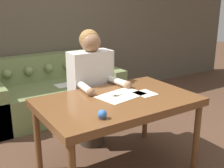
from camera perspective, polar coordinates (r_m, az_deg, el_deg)
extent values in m
plane|color=#4C3323|center=(2.93, 3.35, -15.96)|extent=(16.00, 16.00, 0.00)
cube|color=brown|center=(4.38, -13.42, 12.67)|extent=(8.00, 0.06, 2.60)
cube|color=brown|center=(2.54, 1.23, -3.71)|extent=(1.41, 0.88, 0.07)
cylinder|color=brown|center=(2.83, 16.77, -10.25)|extent=(0.06, 0.06, 0.66)
cylinder|color=brown|center=(2.76, -14.88, -10.88)|extent=(0.06, 0.06, 0.66)
cylinder|color=brown|center=(3.32, 6.79, -5.49)|extent=(0.06, 0.06, 0.66)
cube|color=olive|center=(4.09, -11.32, -2.98)|extent=(1.85, 0.91, 0.44)
cube|color=olive|center=(4.29, -13.35, 3.50)|extent=(1.85, 0.22, 0.37)
cube|color=olive|center=(4.41, -1.40, -0.08)|extent=(0.20, 0.91, 0.60)
sphere|color=olive|center=(4.02, -20.51, 1.98)|extent=(0.13, 0.13, 0.13)
sphere|color=olive|center=(4.09, -16.56, 2.59)|extent=(0.13, 0.13, 0.13)
sphere|color=olive|center=(4.17, -12.75, 3.16)|extent=(0.13, 0.13, 0.13)
sphere|color=olive|center=(4.28, -9.10, 3.70)|extent=(0.13, 0.13, 0.13)
sphere|color=olive|center=(4.40, -5.64, 4.19)|extent=(0.13, 0.13, 0.13)
cube|color=white|center=(3.97, -9.09, -0.10)|extent=(0.34, 0.21, 0.00)
cylinder|color=#33281E|center=(3.21, -4.15, -8.28)|extent=(0.28, 0.28, 0.45)
cube|color=beige|center=(3.03, -4.36, 0.90)|extent=(0.46, 0.22, 0.62)
sphere|color=#896042|center=(2.92, -4.35, 8.42)|extent=(0.21, 0.21, 0.21)
sphere|color=olive|center=(2.95, -4.64, 8.99)|extent=(0.21, 0.21, 0.21)
cylinder|color=beige|center=(2.72, -5.44, -0.82)|extent=(0.10, 0.29, 0.07)
sphere|color=#896042|center=(2.60, -4.32, -1.67)|extent=(0.08, 0.08, 0.08)
cylinder|color=beige|center=(2.91, 1.36, 0.43)|extent=(0.11, 0.29, 0.07)
sphere|color=#896042|center=(2.82, 3.27, -0.19)|extent=(0.08, 0.08, 0.08)
cube|color=beige|center=(2.61, 1.87, -2.30)|extent=(0.48, 0.36, 0.00)
cube|color=beige|center=(2.68, 6.75, -1.90)|extent=(0.18, 0.20, 0.00)
cube|color=silver|center=(2.66, 3.04, -1.92)|extent=(0.12, 0.03, 0.00)
cube|color=black|center=(2.60, 1.37, -2.39)|extent=(0.08, 0.02, 0.00)
torus|color=black|center=(2.57, 0.70, -2.58)|extent=(0.04, 0.04, 0.01)
cube|color=silver|center=(2.65, 3.29, -2.05)|extent=(0.12, 0.04, 0.00)
cube|color=black|center=(2.61, 1.21, -2.29)|extent=(0.08, 0.03, 0.00)
torus|color=black|center=(2.60, 0.37, -2.39)|extent=(0.04, 0.04, 0.01)
cylinder|color=silver|center=(2.62, 2.04, -2.20)|extent=(0.01, 0.01, 0.01)
cylinder|color=#4C3828|center=(2.12, -1.98, -6.91)|extent=(0.06, 0.06, 0.01)
sphere|color=#3366B2|center=(2.11, -1.99, -6.15)|extent=(0.07, 0.07, 0.07)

